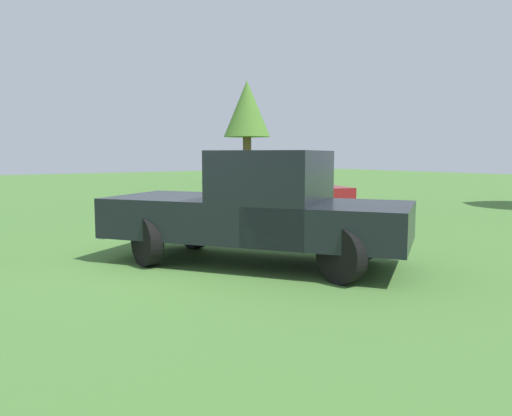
# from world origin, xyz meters

# --- Properties ---
(ground_plane) EXTENTS (80.00, 80.00, 0.00)m
(ground_plane) POSITION_xyz_m (0.00, 0.00, 0.00)
(ground_plane) COLOR #477533
(pickup_truck) EXTENTS (5.06, 4.23, 1.82)m
(pickup_truck) POSITION_xyz_m (0.46, 0.77, 0.94)
(pickup_truck) COLOR black
(pickup_truck) RESTS_ON ground_plane
(sedan_near) EXTENTS (5.03, 3.21, 1.50)m
(sedan_near) POSITION_xyz_m (-4.54, 5.48, 0.71)
(sedan_near) COLOR black
(sedan_near) RESTS_ON ground_plane
(tree_far_center) EXTENTS (2.68, 2.68, 5.97)m
(tree_far_center) POSITION_xyz_m (-17.03, 12.70, 4.29)
(tree_far_center) COLOR brown
(tree_far_center) RESTS_ON ground_plane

